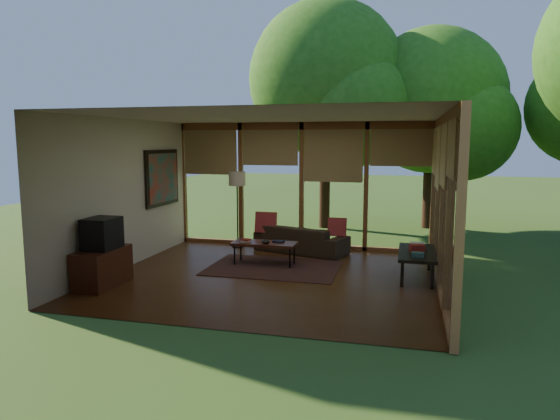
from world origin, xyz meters
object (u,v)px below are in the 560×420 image
(media_cabinet, at_px, (102,267))
(side_console, at_px, (417,254))
(sofa, at_px, (301,239))
(floor_lamp, at_px, (237,183))
(coffee_table, at_px, (264,244))
(television, at_px, (102,233))

(media_cabinet, bearing_deg, side_console, 19.42)
(sofa, bearing_deg, side_console, 164.79)
(media_cabinet, distance_m, side_console, 5.16)
(sofa, relative_size, side_console, 1.37)
(media_cabinet, height_order, floor_lamp, floor_lamp)
(coffee_table, bearing_deg, floor_lamp, 126.06)
(television, xyz_separation_m, side_console, (4.85, 1.72, -0.44))
(floor_lamp, bearing_deg, side_console, -23.61)
(sofa, xyz_separation_m, coffee_table, (-0.45, -1.20, 0.11))
(sofa, distance_m, floor_lamp, 1.85)
(sofa, distance_m, media_cabinet, 4.09)
(side_console, bearing_deg, coffee_table, 174.66)
(floor_lamp, height_order, side_console, floor_lamp)
(floor_lamp, bearing_deg, sofa, -7.15)
(coffee_table, distance_m, side_console, 2.76)
(sofa, distance_m, side_console, 2.72)
(sofa, height_order, coffee_table, sofa)
(media_cabinet, bearing_deg, floor_lamp, 71.64)
(sofa, height_order, television, television)
(media_cabinet, bearing_deg, coffee_table, 42.91)
(floor_lamp, height_order, coffee_table, floor_lamp)
(media_cabinet, bearing_deg, television, 0.00)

